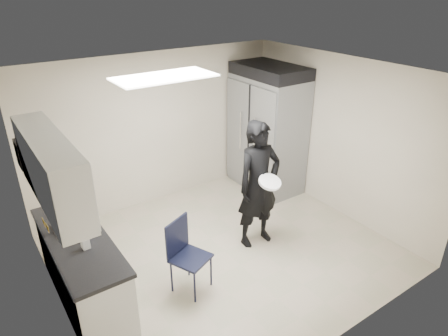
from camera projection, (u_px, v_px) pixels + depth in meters
floor at (225, 251)px, 5.87m from camera, size 4.50×4.50×0.00m
ceiling at (225, 74)px, 4.75m from camera, size 4.50×4.50×0.00m
back_wall at (158, 129)px, 6.79m from camera, size 4.50×0.00×4.50m
left_wall at (48, 226)px, 4.16m from camera, size 0.00×4.00×4.00m
right_wall at (339, 137)px, 6.46m from camera, size 0.00×4.00×4.00m
ceiling_panel at (164, 77)px, 4.75m from camera, size 1.20×0.60×0.02m
lower_counter at (83, 271)px, 4.83m from camera, size 0.60×1.90×0.86m
countertop at (77, 240)px, 4.64m from camera, size 0.64×1.95×0.05m
sink at (73, 230)px, 4.84m from camera, size 0.42×0.40×0.14m
faucet at (54, 225)px, 4.67m from camera, size 0.02×0.02×0.24m
upper_cabinets at (51, 170)px, 4.17m from camera, size 0.35×1.80×0.75m
towel_dispenser at (26, 153)px, 5.08m from camera, size 0.22×0.30×0.35m
notice_sticker_left at (47, 228)px, 4.27m from camera, size 0.00×0.12×0.07m
notice_sticker_right at (44, 222)px, 4.43m from camera, size 0.00×0.12×0.07m
commercial_fridge at (267, 134)px, 7.30m from camera, size 0.80×1.35×2.10m
fridge_compressor at (270, 71)px, 6.81m from camera, size 0.80×1.35×0.20m
folding_chair at (191, 258)px, 4.98m from camera, size 0.56×0.56×0.95m
man_tuxedo at (259, 185)px, 5.71m from camera, size 0.73×0.50×1.91m
bucket_lid at (270, 182)px, 5.45m from camera, size 0.33×0.33×0.04m
soap_bottle_a at (88, 228)px, 4.58m from camera, size 0.10×0.10×0.26m
soap_bottle_b at (85, 241)px, 4.41m from camera, size 0.09×0.09×0.18m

